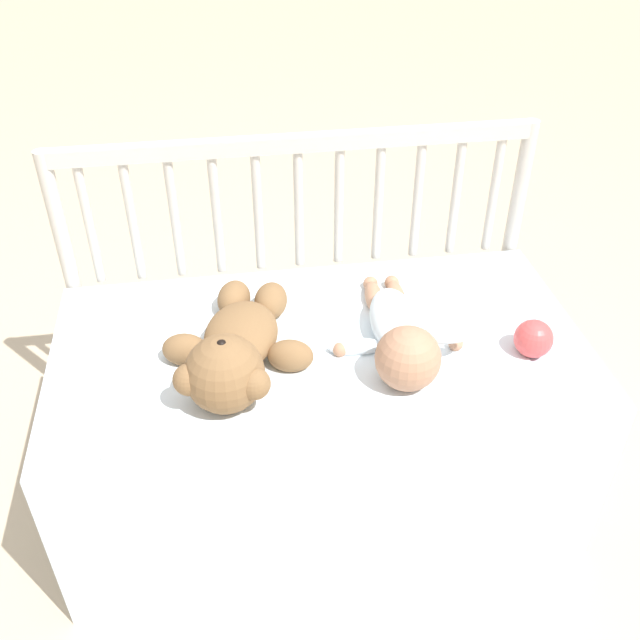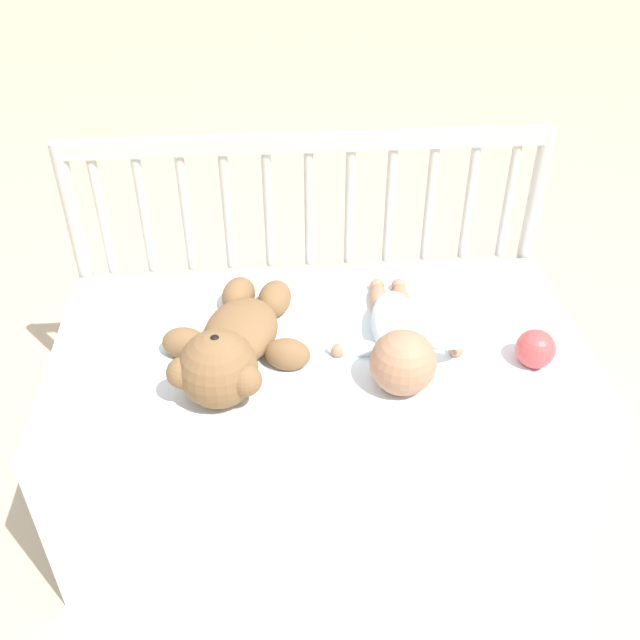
% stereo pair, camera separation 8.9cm
% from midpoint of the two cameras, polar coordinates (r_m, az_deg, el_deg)
% --- Properties ---
extents(ground_plane, '(12.00, 12.00, 0.00)m').
position_cam_midpoint_polar(ground_plane, '(1.80, 1.45, -12.83)').
color(ground_plane, '#C6B293').
extents(crib_mattress, '(1.11, 0.58, 0.44)m').
position_cam_midpoint_polar(crib_mattress, '(1.64, 1.57, -7.86)').
color(crib_mattress, silver).
rests_on(crib_mattress, ground_plane).
extents(crib_rail, '(1.11, 0.04, 0.77)m').
position_cam_midpoint_polar(crib_rail, '(1.70, 0.65, 7.58)').
color(crib_rail, beige).
rests_on(crib_rail, ground_plane).
extents(blanket, '(0.84, 0.53, 0.01)m').
position_cam_midpoint_polar(blanket, '(1.49, 1.40, -1.82)').
color(blanket, white).
rests_on(blanket, crib_mattress).
extents(teddy_bear, '(0.31, 0.43, 0.15)m').
position_cam_midpoint_polar(teddy_bear, '(1.40, -5.24, -2.02)').
color(teddy_bear, olive).
rests_on(teddy_bear, crib_mattress).
extents(baby, '(0.29, 0.41, 0.13)m').
position_cam_midpoint_polar(baby, '(1.44, 8.05, -1.60)').
color(baby, white).
rests_on(baby, crib_mattress).
extents(toy_ball, '(0.08, 0.08, 0.08)m').
position_cam_midpoint_polar(toy_ball, '(1.49, 18.50, -2.24)').
color(toy_ball, '#DB4C4C').
rests_on(toy_ball, crib_mattress).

